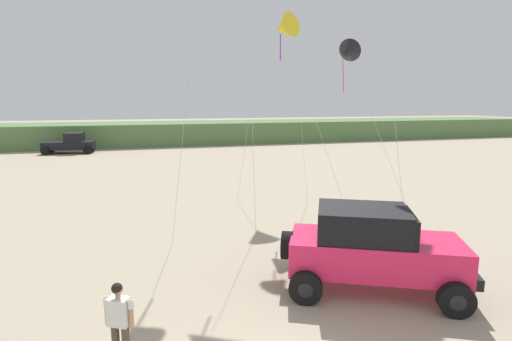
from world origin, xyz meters
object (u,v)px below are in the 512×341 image
at_px(distant_pickup, 70,144).
at_px(kite_blue_swept, 284,28).
at_px(person_watching, 119,319).
at_px(kite_orange_streamer, 347,53).
at_px(jeep, 372,247).

distance_m(distant_pickup, kite_blue_swept, 29.10).
xyz_separation_m(person_watching, kite_orange_streamer, (10.55, 11.00, 6.43)).
bearing_deg(kite_blue_swept, person_watching, -125.48).
distance_m(jeep, distant_pickup, 35.31).
relative_size(jeep, kite_orange_streamer, 0.61).
height_order(jeep, kite_blue_swept, kite_blue_swept).
distance_m(kite_blue_swept, kite_orange_streamer, 4.41).
xyz_separation_m(jeep, person_watching, (-6.28, -1.34, -0.26)).
relative_size(distant_pickup, kite_orange_streamer, 0.58).
relative_size(person_watching, kite_blue_swept, 0.19).
xyz_separation_m(jeep, kite_blue_swept, (0.30, 7.89, 6.87)).
bearing_deg(person_watching, kite_blue_swept, 54.52).
height_order(jeep, person_watching, jeep).
xyz_separation_m(person_watching, kite_blue_swept, (6.58, 9.23, 7.13)).
height_order(jeep, distant_pickup, jeep).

